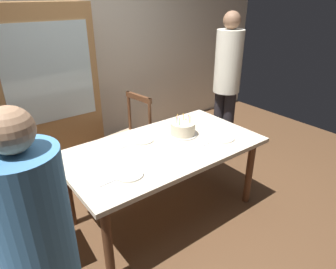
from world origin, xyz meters
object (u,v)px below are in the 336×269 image
Objects in this scene: plate_near_celebrant at (129,174)px; plate_far_side at (142,140)px; china_cabinet at (47,92)px; dining_table at (164,154)px; chair_spindle_back at (129,139)px; chair_upholstered at (13,217)px; person_guest at (227,79)px; birthday_cake at (183,129)px; person_celebrant at (41,254)px; plate_near_guest at (223,138)px.

plate_near_celebrant is 1.00× the size of plate_far_side.
plate_near_celebrant is 1.79m from china_cabinet.
chair_spindle_back reaches higher than dining_table.
person_guest reaches higher than chair_upholstered.
birthday_cake is 0.83m from chair_spindle_back.
plate_near_celebrant is 1.22m from chair_spindle_back.
dining_table is 0.84m from chair_spindle_back.
chair_upholstered is at bearing 179.36° from birthday_cake.
chair_spindle_back is 0.50× the size of china_cabinet.
china_cabinet is (-0.51, 1.56, 0.30)m from dining_table.
dining_table is at bearing -159.79° from person_guest.
china_cabinet is at bearing 107.27° from plate_far_side.
plate_near_celebrant is 0.99m from person_celebrant.
chair_upholstered is (-1.38, -0.71, 0.07)m from chair_spindle_back.
china_cabinet reaches higher than dining_table.
china_cabinet is at bearing 62.27° from chair_upholstered.
person_guest is 0.95× the size of china_cabinet.
plate_near_guest is 1.90m from person_celebrant.
chair_upholstered is at bearing -152.62° from chair_spindle_back.
plate_near_celebrant and plate_near_guest have the same top height.
person_guest reaches higher than plate_near_celebrant.
person_celebrant is (-1.19, -1.01, 0.18)m from plate_far_side.
birthday_cake is 0.39m from plate_near_guest.
chair_spindle_back is 1.56m from chair_upholstered.
chair_spindle_back reaches higher than plate_near_celebrant.
plate_far_side is at bearing 159.22° from birthday_cake.
plate_near_celebrant is 0.23× the size of chair_upholstered.
person_celebrant reaches higher than plate_near_guest.
chair_spindle_back is at bearing -50.91° from china_cabinet.
person_guest is (1.33, 0.49, 0.38)m from dining_table.
person_guest is (1.23, -0.32, 0.58)m from chair_spindle_back.
birthday_cake reaches higher than plate_near_celebrant.
chair_spindle_back is at bearing 165.50° from person_guest.
dining_table is at bearing -97.37° from chair_spindle_back.
plate_near_celebrant is at bearing -21.43° from chair_upholstered.
dining_table is 8.06× the size of plate_far_side.
chair_spindle_back reaches higher than plate_near_guest.
china_cabinet reaches higher than plate_near_celebrant.
plate_near_celebrant is 0.14× the size of person_celebrant.
plate_near_guest is at bearing -67.34° from chair_spindle_back.
chair_upholstered is at bearing 158.57° from plate_near_celebrant.
plate_far_side and plate_near_guest have the same top height.
chair_spindle_back is 1.09m from china_cabinet.
person_guest is 2.13m from china_cabinet.
plate_near_celebrant is 0.23× the size of chair_spindle_back.
plate_near_celebrant is 1.00× the size of plate_near_guest.
dining_table is 0.33m from birthday_cake.
birthday_cake is at bearing 28.95° from person_celebrant.
plate_near_guest is at bearing -22.20° from dining_table.
birthday_cake is 1.27× the size of plate_near_guest.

